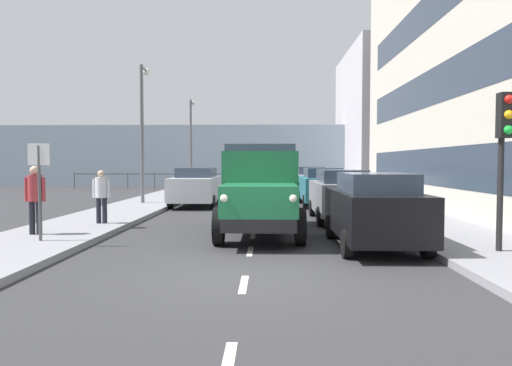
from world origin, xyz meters
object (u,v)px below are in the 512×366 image
Objects in this scene: truck_vintage_green at (260,192)px; lamp_post_promenade at (143,121)px; car_grey_kerbside_1 at (340,194)px; street_sign at (39,175)px; pedestrian_strolling at (101,192)px; lamp_post_far at (191,135)px; car_black_kerbside_near at (374,209)px; car_teal_kerbside_2 at (322,186)px; car_silver_oppositeside_0 at (196,186)px; car_white_kerbside_3 at (310,181)px; traffic_light_near at (504,137)px; pedestrian_in_dark_coat at (35,194)px.

lamp_post_promenade is at bearing -57.74° from truck_vintage_green.
car_grey_kerbside_1 is 9.23m from street_sign.
pedestrian_strolling is 0.25× the size of lamp_post_far.
lamp_post_far is at bearing -91.32° from lamp_post_promenade.
car_black_kerbside_near is 0.90× the size of car_teal_kerbside_2.
street_sign is at bearing 33.11° from car_grey_kerbside_1.
lamp_post_promenade is (8.09, 0.02, 2.96)m from car_teal_kerbside_2.
lamp_post_far reaches higher than car_silver_oppositeside_0.
truck_vintage_green is 1.40× the size of car_white_kerbside_3.
traffic_light_near is (-4.94, 2.75, 1.29)m from truck_vintage_green.
truck_vintage_green is 21.02m from lamp_post_far.
street_sign is at bearing 84.06° from pedestrian_strolling.
car_grey_kerbside_1 is at bearing -128.12° from truck_vintage_green.
truck_vintage_green is at bearing 104.39° from lamp_post_far.
car_silver_oppositeside_0 is 0.70× the size of lamp_post_promenade.
traffic_light_near is 15.47m from lamp_post_promenade.
car_black_kerbside_near is 0.65× the size of lamp_post_promenade.
street_sign is at bearing 18.18° from truck_vintage_green.
pedestrian_strolling is at bearing 60.14° from car_white_kerbside_3.
car_black_kerbside_near is 0.92× the size of car_silver_oppositeside_0.
car_grey_kerbside_1 is 7.63m from car_silver_oppositeside_0.
lamp_post_promenade is (8.09, 5.64, 2.96)m from car_white_kerbside_3.
pedestrian_strolling is 0.26× the size of lamp_post_promenade.
car_white_kerbside_3 is at bearing -145.09° from lamp_post_promenade.
car_grey_kerbside_1 is at bearing -90.00° from car_black_kerbside_near.
pedestrian_strolling is (1.73, 7.08, 0.18)m from car_silver_oppositeside_0.
lamp_post_promenade is 10.53m from street_sign.
street_sign reaches higher than pedestrian_in_dark_coat.
traffic_light_near reaches higher than pedestrian_in_dark_coat.
truck_vintage_green is 1.30× the size of car_silver_oppositeside_0.
car_black_kerbside_near and car_silver_oppositeside_0 have the same top height.
car_white_kerbside_3 is 2.33× the size of pedestrian_in_dark_coat.
car_silver_oppositeside_0 is 13.86m from traffic_light_near.
truck_vintage_green reaches higher than car_grey_kerbside_1.
car_teal_kerbside_2 is at bearing -90.00° from car_black_kerbside_near.
lamp_post_promenade reaches higher than street_sign.
car_white_kerbside_3 is at bearing 142.85° from lamp_post_far.
car_grey_kerbside_1 is 10.91m from car_white_kerbside_3.
car_teal_kerbside_2 is 1.02× the size of car_silver_oppositeside_0.
pedestrian_strolling is 0.70× the size of street_sign.
car_grey_kerbside_1 is 1.88× the size of street_sign.
car_teal_kerbside_2 is 5.66m from car_silver_oppositeside_0.
pedestrian_strolling is at bearing -16.49° from truck_vintage_green.
lamp_post_far is 21.97m from street_sign.
car_black_kerbside_near is 4.88m from car_grey_kerbside_1.
traffic_light_near is at bearing 156.75° from pedestrian_strolling.
traffic_light_near is (-2.30, 6.11, 1.58)m from car_grey_kerbside_1.
car_teal_kerbside_2 is (-2.64, -8.65, -0.28)m from truck_vintage_green.
truck_vintage_green is 3.58× the size of pedestrian_strolling.
truck_vintage_green is 4.28m from car_grey_kerbside_1.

